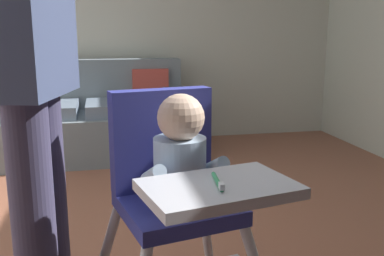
% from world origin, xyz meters
% --- Properties ---
extents(wall_far, '(5.48, 0.06, 2.66)m').
position_xyz_m(wall_far, '(0.00, 2.47, 1.33)').
color(wall_far, beige).
rests_on(wall_far, ground).
extents(couch, '(1.89, 0.86, 0.86)m').
position_xyz_m(couch, '(-0.29, 1.95, 0.33)').
color(couch, slate).
rests_on(couch, ground).
extents(high_chair, '(0.71, 0.81, 0.93)m').
position_xyz_m(high_chair, '(0.11, -0.72, 0.64)').
color(high_chair, silver).
rests_on(high_chair, ground).
extents(adult_standing, '(0.50, 0.57, 1.73)m').
position_xyz_m(adult_standing, '(-0.34, -0.61, 0.99)').
color(adult_standing, '#423D5B').
rests_on(adult_standing, ground).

